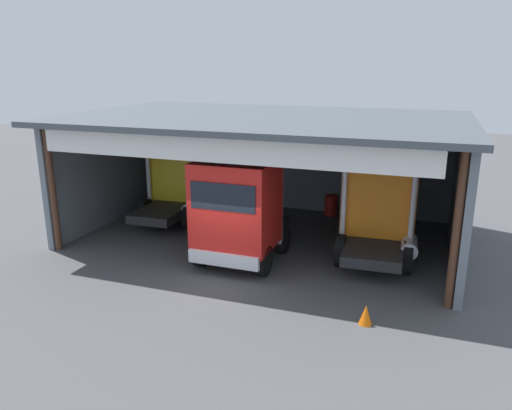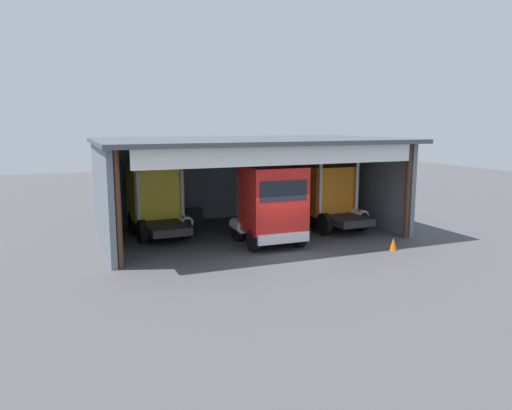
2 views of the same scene
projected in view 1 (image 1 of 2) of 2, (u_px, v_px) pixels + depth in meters
ground_plane at (226, 276)px, 16.29m from camera, size 80.00×80.00×0.00m
workshop_shed at (273, 149)px, 19.88m from camera, size 14.79×9.40×4.85m
truck_yellow_right_bay at (183, 177)px, 22.26m from camera, size 2.70×5.19×3.39m
truck_red_center_left_bay at (239, 210)px, 16.85m from camera, size 2.72×4.55×3.68m
truck_orange_yard_outside at (379, 209)px, 17.58m from camera, size 2.80×4.37×3.63m
oil_drum at (331, 205)px, 22.70m from camera, size 0.58×0.58×0.92m
tool_cart at (237, 203)px, 22.86m from camera, size 0.90×0.60×1.00m
traffic_cone at (366, 315)px, 13.23m from camera, size 0.36×0.36×0.56m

